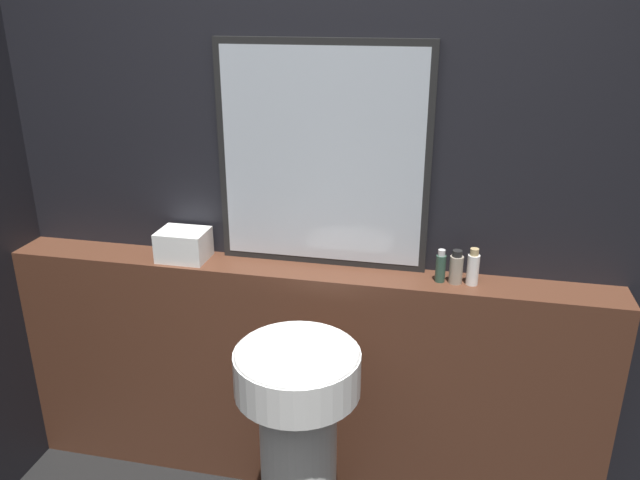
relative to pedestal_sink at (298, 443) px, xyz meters
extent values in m
cube|color=black|center=(-0.10, 0.57, 0.72)|extent=(8.00, 0.06, 2.50)
cube|color=#512D1E|center=(-0.10, 0.44, -0.04)|extent=(2.37, 0.19, 0.98)
cylinder|color=white|center=(0.00, 0.00, -0.16)|extent=(0.26, 0.26, 0.74)
cylinder|color=white|center=(0.00, 0.00, 0.28)|extent=(0.41, 0.41, 0.14)
torus|color=white|center=(0.00, 0.00, 0.35)|extent=(0.40, 0.40, 0.02)
cube|color=black|center=(-0.03, 0.52, 0.87)|extent=(0.80, 0.03, 0.84)
cube|color=#B2BCC6|center=(-0.03, 0.51, 0.87)|extent=(0.75, 0.02, 0.79)
cube|color=white|center=(-0.57, 0.44, 0.51)|extent=(0.19, 0.15, 0.12)
cylinder|color=#2D4C3D|center=(0.43, 0.44, 0.50)|extent=(0.04, 0.04, 0.10)
cylinder|color=silver|center=(0.43, 0.44, 0.56)|extent=(0.03, 0.03, 0.02)
cylinder|color=gray|center=(0.48, 0.44, 0.50)|extent=(0.05, 0.05, 0.10)
cylinder|color=black|center=(0.48, 0.44, 0.56)|extent=(0.03, 0.03, 0.02)
cylinder|color=white|center=(0.54, 0.44, 0.50)|extent=(0.04, 0.04, 0.11)
cylinder|color=tan|center=(0.54, 0.44, 0.57)|extent=(0.03, 0.03, 0.02)
camera|label=1|loc=(0.44, -1.67, 1.41)|focal=35.00mm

